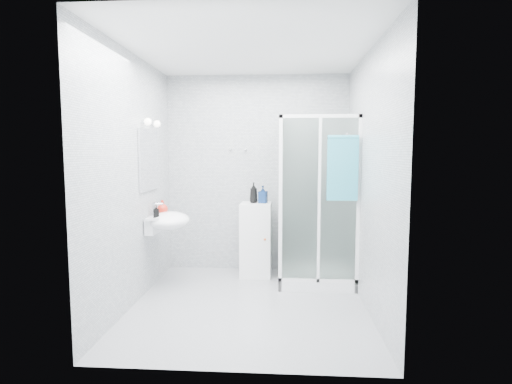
# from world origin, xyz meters

# --- Properties ---
(room) EXTENTS (2.40, 2.60, 2.60)m
(room) POSITION_xyz_m (0.00, 0.00, 1.30)
(room) COLOR silver
(room) RESTS_ON ground
(shower_enclosure) EXTENTS (0.90, 0.95, 2.00)m
(shower_enclosure) POSITION_xyz_m (0.67, 0.77, 0.45)
(shower_enclosure) COLOR white
(shower_enclosure) RESTS_ON ground
(wall_basin) EXTENTS (0.46, 0.56, 0.35)m
(wall_basin) POSITION_xyz_m (-0.99, 0.45, 0.80)
(wall_basin) COLOR white
(wall_basin) RESTS_ON ground
(mirror) EXTENTS (0.02, 0.60, 0.70)m
(mirror) POSITION_xyz_m (-1.19, 0.45, 1.50)
(mirror) COLOR white
(mirror) RESTS_ON room
(vanity_lights) EXTENTS (0.10, 0.40, 0.08)m
(vanity_lights) POSITION_xyz_m (-1.14, 0.45, 1.92)
(vanity_lights) COLOR silver
(vanity_lights) RESTS_ON room
(wall_hooks) EXTENTS (0.23, 0.06, 0.03)m
(wall_hooks) POSITION_xyz_m (-0.25, 1.26, 1.62)
(wall_hooks) COLOR silver
(wall_hooks) RESTS_ON room
(storage_cabinet) EXTENTS (0.40, 0.42, 0.94)m
(storage_cabinet) POSITION_xyz_m (0.01, 1.00, 0.47)
(storage_cabinet) COLOR white
(storage_cabinet) RESTS_ON ground
(hand_towel) EXTENTS (0.33, 0.05, 0.71)m
(hand_towel) POSITION_xyz_m (0.99, 0.37, 1.43)
(hand_towel) COLOR teal
(hand_towel) RESTS_ON shower_enclosure
(shampoo_bottle_a) EXTENTS (0.11, 0.11, 0.26)m
(shampoo_bottle_a) POSITION_xyz_m (-0.03, 1.02, 1.07)
(shampoo_bottle_a) COLOR black
(shampoo_bottle_a) RESTS_ON storage_cabinet
(shampoo_bottle_b) EXTENTS (0.12, 0.12, 0.22)m
(shampoo_bottle_b) POSITION_xyz_m (0.09, 1.02, 1.05)
(shampoo_bottle_b) COLOR navy
(shampoo_bottle_b) RESTS_ON storage_cabinet
(soap_dispenser_orange) EXTENTS (0.17, 0.17, 0.16)m
(soap_dispenser_orange) POSITION_xyz_m (-1.08, 0.57, 0.94)
(soap_dispenser_orange) COLOR red
(soap_dispenser_orange) RESTS_ON wall_basin
(soap_dispenser_black) EXTENTS (0.08, 0.08, 0.14)m
(soap_dispenser_black) POSITION_xyz_m (-1.06, 0.30, 0.93)
(soap_dispenser_black) COLOR black
(soap_dispenser_black) RESTS_ON wall_basin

